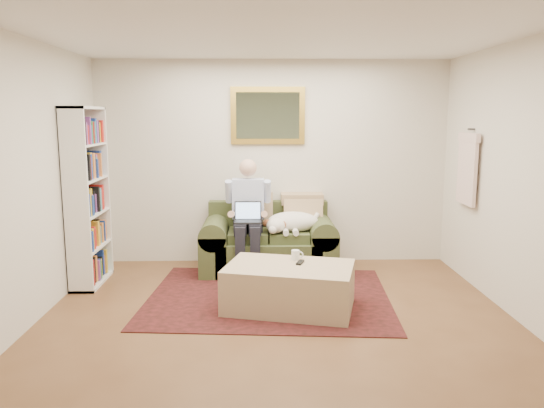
{
  "coord_description": "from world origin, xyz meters",
  "views": [
    {
      "loc": [
        -0.16,
        -4.32,
        1.9
      ],
      "look_at": [
        -0.03,
        1.36,
        0.95
      ],
      "focal_mm": 35.0,
      "sensor_mm": 36.0,
      "label": 1
    }
  ],
  "objects_px": {
    "laptop": "(248,216)",
    "sleeping_dog": "(293,222)",
    "sofa": "(268,248)",
    "seated_man": "(248,218)",
    "ottoman": "(289,287)",
    "bookshelf": "(87,197)",
    "coffee_mug": "(295,255)"
  },
  "relations": [
    {
      "from": "coffee_mug",
      "to": "bookshelf",
      "type": "height_order",
      "value": "bookshelf"
    },
    {
      "from": "sofa",
      "to": "sleeping_dog",
      "type": "height_order",
      "value": "sofa"
    },
    {
      "from": "sleeping_dog",
      "to": "bookshelf",
      "type": "height_order",
      "value": "bookshelf"
    },
    {
      "from": "laptop",
      "to": "coffee_mug",
      "type": "relative_size",
      "value": 3.19
    },
    {
      "from": "sleeping_dog",
      "to": "seated_man",
      "type": "bearing_deg",
      "value": -172.87
    },
    {
      "from": "seated_man",
      "to": "laptop",
      "type": "bearing_deg",
      "value": -90.0
    },
    {
      "from": "sofa",
      "to": "seated_man",
      "type": "height_order",
      "value": "seated_man"
    },
    {
      "from": "sleeping_dog",
      "to": "ottoman",
      "type": "xyz_separation_m",
      "value": [
        -0.11,
        -1.26,
        -0.41
      ]
    },
    {
      "from": "seated_man",
      "to": "sleeping_dog",
      "type": "relative_size",
      "value": 2.04
    },
    {
      "from": "seated_man",
      "to": "bookshelf",
      "type": "relative_size",
      "value": 0.69
    },
    {
      "from": "sofa",
      "to": "bookshelf",
      "type": "distance_m",
      "value": 2.21
    },
    {
      "from": "laptop",
      "to": "bookshelf",
      "type": "height_order",
      "value": "bookshelf"
    },
    {
      "from": "seated_man",
      "to": "ottoman",
      "type": "distance_m",
      "value": 1.35
    },
    {
      "from": "laptop",
      "to": "bookshelf",
      "type": "xyz_separation_m",
      "value": [
        -1.8,
        -0.24,
        0.28
      ]
    },
    {
      "from": "coffee_mug",
      "to": "bookshelf",
      "type": "xyz_separation_m",
      "value": [
        -2.3,
        0.69,
        0.5
      ]
    },
    {
      "from": "bookshelf",
      "to": "sleeping_dog",
      "type": "bearing_deg",
      "value": 8.91
    },
    {
      "from": "sleeping_dog",
      "to": "ottoman",
      "type": "height_order",
      "value": "sleeping_dog"
    },
    {
      "from": "sofa",
      "to": "seated_man",
      "type": "distance_m",
      "value": 0.5
    },
    {
      "from": "sofa",
      "to": "sleeping_dog",
      "type": "relative_size",
      "value": 2.43
    },
    {
      "from": "sofa",
      "to": "ottoman",
      "type": "relative_size",
      "value": 1.34
    },
    {
      "from": "sleeping_dog",
      "to": "ottoman",
      "type": "distance_m",
      "value": 1.33
    },
    {
      "from": "ottoman",
      "to": "coffee_mug",
      "type": "bearing_deg",
      "value": 71.04
    },
    {
      "from": "ottoman",
      "to": "bookshelf",
      "type": "height_order",
      "value": "bookshelf"
    },
    {
      "from": "sofa",
      "to": "ottoman",
      "type": "height_order",
      "value": "sofa"
    },
    {
      "from": "seated_man",
      "to": "coffee_mug",
      "type": "distance_m",
      "value": 1.12
    },
    {
      "from": "sleeping_dog",
      "to": "coffee_mug",
      "type": "relative_size",
      "value": 6.77
    },
    {
      "from": "ottoman",
      "to": "bookshelf",
      "type": "bearing_deg",
      "value": 158.16
    },
    {
      "from": "seated_man",
      "to": "laptop",
      "type": "height_order",
      "value": "seated_man"
    },
    {
      "from": "laptop",
      "to": "bookshelf",
      "type": "distance_m",
      "value": 1.83
    },
    {
      "from": "coffee_mug",
      "to": "sofa",
      "type": "bearing_deg",
      "value": 102.77
    },
    {
      "from": "sofa",
      "to": "laptop",
      "type": "xyz_separation_m",
      "value": [
        -0.25,
        -0.21,
        0.44
      ]
    },
    {
      "from": "laptop",
      "to": "sleeping_dog",
      "type": "xyz_separation_m",
      "value": [
        0.54,
        0.13,
        -0.1
      ]
    }
  ]
}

